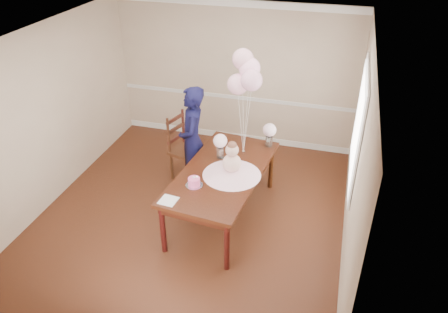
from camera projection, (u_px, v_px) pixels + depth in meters
floor at (193, 213)px, 6.73m from camera, size 4.50×5.00×0.00m
ceiling at (185, 39)px, 5.34m from camera, size 4.50×5.00×0.02m
wall_back at (235, 75)px, 8.10m from camera, size 4.50×0.02×2.70m
wall_front at (97, 261)px, 3.98m from camera, size 4.50×0.02×2.70m
wall_left at (49, 117)px, 6.56m from camera, size 0.02×5.00×2.70m
wall_right at (357, 159)px, 5.51m from camera, size 0.02×5.00×2.70m
chair_rail_trim at (234, 97)px, 8.32m from camera, size 4.50×0.02×0.07m
crown_molding at (236, 3)px, 7.43m from camera, size 4.50×0.02×0.12m
baseboard_trim at (234, 136)px, 8.76m from camera, size 4.50×0.02×0.12m
window_frame at (359, 127)px, 5.83m from camera, size 0.02×1.66×1.56m
window_blinds at (357, 127)px, 5.83m from camera, size 0.01×1.50×1.40m
dining_table_top at (222, 172)px, 6.27m from camera, size 1.30×2.28×0.05m
table_apron at (222, 177)px, 6.31m from camera, size 1.18×2.16×0.11m
table_leg_fl at (163, 229)px, 5.83m from camera, size 0.08×0.08×0.76m
table_leg_fr at (227, 246)px, 5.54m from camera, size 0.08×0.08×0.76m
table_leg_bl at (219, 157)px, 7.43m from camera, size 0.08×0.08×0.76m
table_leg_br at (271, 168)px, 7.14m from camera, size 0.08×0.08×0.76m
baby_skirt at (232, 171)px, 6.14m from camera, size 0.91×0.91×0.11m
baby_torso at (232, 163)px, 6.06m from camera, size 0.26×0.26×0.26m
baby_head at (232, 150)px, 5.96m from camera, size 0.19×0.19×0.19m
baby_hair at (232, 146)px, 5.92m from camera, size 0.13×0.13×0.13m
cake_platter at (194, 185)px, 5.93m from camera, size 0.26×0.26×0.01m
birthday_cake at (194, 182)px, 5.90m from camera, size 0.18×0.18×0.11m
cake_flower_a at (194, 177)px, 5.87m from camera, size 0.03×0.03×0.03m
cake_flower_b at (197, 177)px, 5.87m from camera, size 0.03×0.03×0.03m
rose_vase_near at (220, 152)px, 6.53m from camera, size 0.12×0.12×0.17m
roses_near at (220, 141)px, 6.43m from camera, size 0.21×0.21×0.21m
rose_vase_far at (269, 141)px, 6.82m from camera, size 0.12×0.12×0.17m
roses_far at (270, 130)px, 6.72m from camera, size 0.21×0.21×0.21m
napkin at (168, 200)px, 5.63m from camera, size 0.24×0.24×0.01m
balloon_weight at (243, 152)px, 6.70m from camera, size 0.05×0.05×0.02m
balloon_a at (238, 84)px, 6.18m from camera, size 0.31×0.31×0.31m
balloon_b at (252, 80)px, 6.01m from camera, size 0.31×0.31×0.31m
balloon_c at (250, 68)px, 6.11m from camera, size 0.31×0.31×0.31m
balloon_d at (243, 59)px, 6.10m from camera, size 0.31×0.31×0.31m
balloon_ribbon_a at (241, 124)px, 6.48m from camera, size 0.10×0.01×0.91m
balloon_ribbon_b at (247, 123)px, 6.39m from camera, size 0.11×0.07×1.02m
balloon_ribbon_c at (246, 117)px, 6.45m from camera, size 0.03×0.10×1.13m
balloon_ribbon_d at (243, 113)px, 6.44m from camera, size 0.08×0.12×1.24m
dining_chair_seat at (188, 151)px, 7.36m from camera, size 0.61×0.61×0.06m
chair_leg_fl at (172, 166)px, 7.44m from camera, size 0.06×0.06×0.48m
chair_leg_fr at (191, 173)px, 7.26m from camera, size 0.06×0.06×0.48m
chair_leg_bl at (186, 156)px, 7.73m from camera, size 0.06×0.06×0.48m
chair_leg_br at (204, 162)px, 7.55m from camera, size 0.06×0.06×0.48m
chair_back_post_l at (168, 136)px, 7.15m from camera, size 0.06×0.06×0.63m
chair_back_post_r at (183, 126)px, 7.44m from camera, size 0.06×0.06×0.63m
chair_slat_low at (176, 138)px, 7.36m from camera, size 0.16×0.44×0.06m
chair_slat_mid at (176, 128)px, 7.27m from camera, size 0.16×0.44×0.06m
chair_slat_top at (175, 119)px, 7.18m from camera, size 0.16×0.44×0.06m
woman at (192, 140)px, 6.88m from camera, size 0.61×0.75×1.78m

